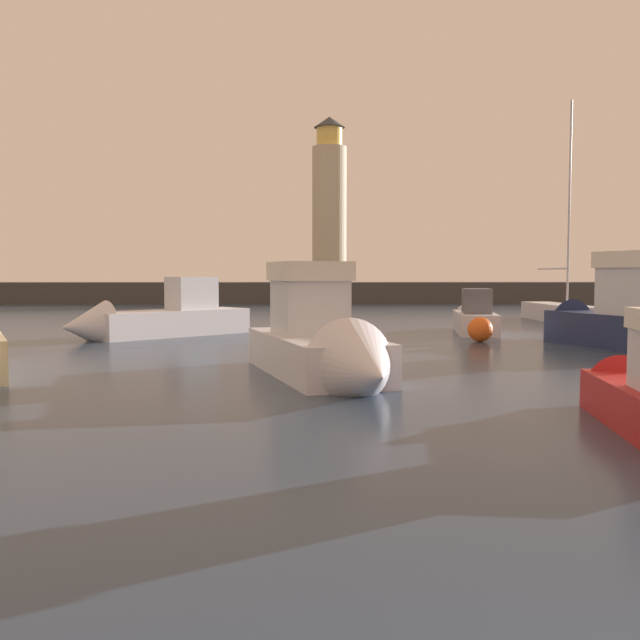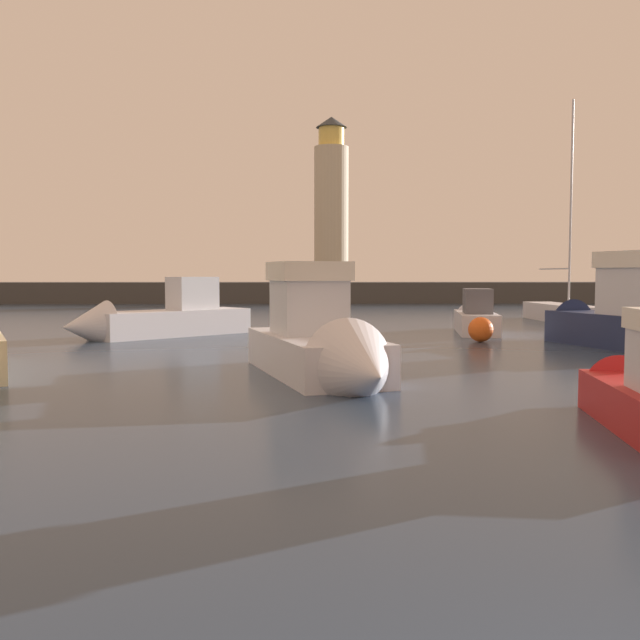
{
  "view_description": "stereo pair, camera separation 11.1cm",
  "coord_description": "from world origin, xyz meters",
  "px_view_note": "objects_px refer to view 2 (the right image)",
  "views": [
    {
      "loc": [
        -2.54,
        -2.7,
        2.8
      ],
      "look_at": [
        -1.71,
        22.35,
        1.14
      ],
      "focal_mm": 39.77,
      "sensor_mm": 36.0,
      "label": 1
    },
    {
      "loc": [
        -2.42,
        -2.7,
        2.8
      ],
      "look_at": [
        -1.71,
        22.35,
        1.14
      ],
      "focal_mm": 39.77,
      "sensor_mm": 36.0,
      "label": 2
    }
  ],
  "objects_px": {
    "motorboat_1": "(475,318)",
    "motorboat_5": "(610,315)",
    "lighthouse": "(331,204)",
    "motorboat_4": "(326,346)",
    "mooring_buoy": "(481,329)",
    "sailboat_moored": "(563,312)",
    "motorboat_3": "(153,319)"
  },
  "relations": [
    {
      "from": "motorboat_1",
      "to": "motorboat_5",
      "type": "height_order",
      "value": "motorboat_5"
    },
    {
      "from": "lighthouse",
      "to": "motorboat_4",
      "type": "distance_m",
      "value": 49.45
    },
    {
      "from": "mooring_buoy",
      "to": "sailboat_moored",
      "type": "bearing_deg",
      "value": 56.43
    },
    {
      "from": "motorboat_5",
      "to": "mooring_buoy",
      "type": "bearing_deg",
      "value": 158.52
    },
    {
      "from": "lighthouse",
      "to": "motorboat_1",
      "type": "distance_m",
      "value": 34.98
    },
    {
      "from": "motorboat_5",
      "to": "mooring_buoy",
      "type": "relative_size",
      "value": 7.88
    },
    {
      "from": "lighthouse",
      "to": "mooring_buoy",
      "type": "relative_size",
      "value": 15.13
    },
    {
      "from": "motorboat_5",
      "to": "sailboat_moored",
      "type": "height_order",
      "value": "sailboat_moored"
    },
    {
      "from": "motorboat_1",
      "to": "motorboat_5",
      "type": "bearing_deg",
      "value": -62.74
    },
    {
      "from": "motorboat_3",
      "to": "motorboat_5",
      "type": "distance_m",
      "value": 18.88
    },
    {
      "from": "motorboat_3",
      "to": "motorboat_4",
      "type": "distance_m",
      "value": 14.67
    },
    {
      "from": "motorboat_4",
      "to": "motorboat_5",
      "type": "distance_m",
      "value": 13.99
    },
    {
      "from": "motorboat_1",
      "to": "mooring_buoy",
      "type": "height_order",
      "value": "motorboat_1"
    },
    {
      "from": "lighthouse",
      "to": "mooring_buoy",
      "type": "distance_m",
      "value": 39.75
    },
    {
      "from": "motorboat_1",
      "to": "motorboat_4",
      "type": "xyz_separation_m",
      "value": [
        -7.69,
        -15.21,
        0.23
      ]
    },
    {
      "from": "motorboat_1",
      "to": "sailboat_moored",
      "type": "bearing_deg",
      "value": 44.46
    },
    {
      "from": "motorboat_3",
      "to": "motorboat_4",
      "type": "xyz_separation_m",
      "value": [
        7.14,
        -12.81,
        0.14
      ]
    },
    {
      "from": "sailboat_moored",
      "to": "lighthouse",
      "type": "bearing_deg",
      "value": 114.33
    },
    {
      "from": "motorboat_3",
      "to": "motorboat_5",
      "type": "relative_size",
      "value": 0.98
    },
    {
      "from": "lighthouse",
      "to": "motorboat_4",
      "type": "xyz_separation_m",
      "value": [
        -2.3,
        -48.68,
        -8.36
      ]
    },
    {
      "from": "motorboat_1",
      "to": "motorboat_3",
      "type": "bearing_deg",
      "value": -170.81
    },
    {
      "from": "lighthouse",
      "to": "motorboat_3",
      "type": "xyz_separation_m",
      "value": [
        -9.44,
        -35.87,
        -8.49
      ]
    },
    {
      "from": "motorboat_5",
      "to": "sailboat_moored",
      "type": "bearing_deg",
      "value": 76.51
    },
    {
      "from": "lighthouse",
      "to": "sailboat_moored",
      "type": "xyz_separation_m",
      "value": [
        12.14,
        -26.85,
        -8.68
      ]
    },
    {
      "from": "lighthouse",
      "to": "sailboat_moored",
      "type": "bearing_deg",
      "value": -65.67
    },
    {
      "from": "motorboat_3",
      "to": "lighthouse",
      "type": "bearing_deg",
      "value": 75.26
    },
    {
      "from": "motorboat_4",
      "to": "mooring_buoy",
      "type": "distance_m",
      "value": 12.17
    },
    {
      "from": "motorboat_1",
      "to": "motorboat_5",
      "type": "xyz_separation_m",
      "value": [
        3.52,
        -6.83,
        0.53
      ]
    },
    {
      "from": "motorboat_1",
      "to": "motorboat_3",
      "type": "height_order",
      "value": "motorboat_3"
    },
    {
      "from": "lighthouse",
      "to": "motorboat_1",
      "type": "relative_size",
      "value": 2.33
    },
    {
      "from": "motorboat_4",
      "to": "mooring_buoy",
      "type": "relative_size",
      "value": 8.24
    },
    {
      "from": "motorboat_1",
      "to": "lighthouse",
      "type": "bearing_deg",
      "value": 99.15
    }
  ]
}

